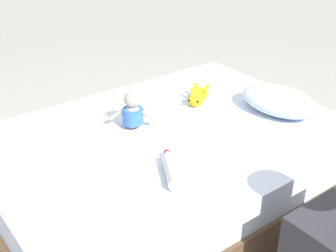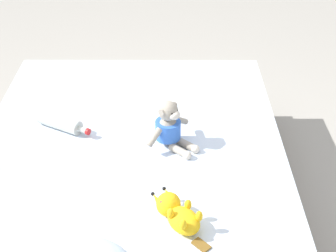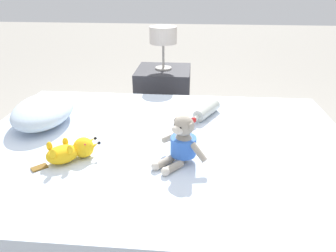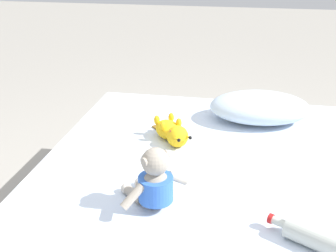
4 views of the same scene
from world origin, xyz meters
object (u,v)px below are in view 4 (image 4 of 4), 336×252
at_px(bed, 208,242).
at_px(pillow, 259,107).
at_px(plush_yellow_creature, 172,132).
at_px(glass_bottle, 322,240).
at_px(plush_monkey, 154,183).

bearing_deg(bed, pillow, 75.84).
xyz_separation_m(bed, plush_yellow_creature, (-0.22, 0.41, 0.27)).
bearing_deg(pillow, glass_bottle, -79.85).
bearing_deg(plush_yellow_creature, bed, -62.03).
xyz_separation_m(bed, plush_monkey, (-0.19, -0.11, 0.32)).
bearing_deg(plush_yellow_creature, plush_monkey, -86.75).
relative_size(bed, plush_yellow_creature, 7.07).
xyz_separation_m(bed, glass_bottle, (0.36, -0.24, 0.26)).
distance_m(pillow, plush_yellow_creature, 0.52).
xyz_separation_m(pillow, plush_monkey, (-0.37, -0.85, 0.02)).
relative_size(bed, glass_bottle, 7.23).
height_order(bed, glass_bottle, glass_bottle).
xyz_separation_m(pillow, plush_yellow_creature, (-0.40, -0.32, -0.03)).
bearing_deg(pillow, bed, -104.16).
xyz_separation_m(pillow, glass_bottle, (0.18, -0.98, -0.04)).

